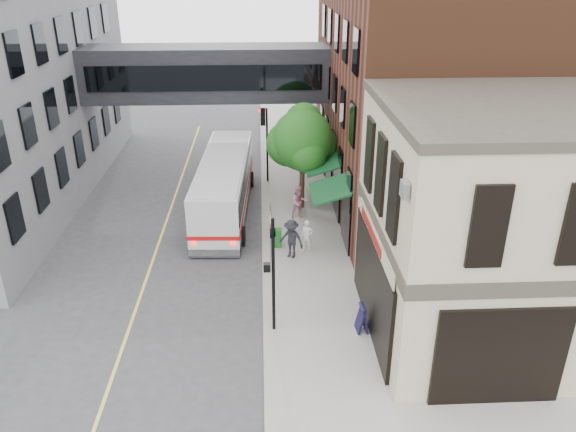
{
  "coord_description": "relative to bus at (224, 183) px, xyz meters",
  "views": [
    {
      "loc": [
        0.09,
        -15.01,
        12.6
      ],
      "look_at": [
        1.08,
        5.49,
        3.09
      ],
      "focal_mm": 35.0,
      "sensor_mm": 36.0,
      "label": 1
    }
  ],
  "objects": [
    {
      "name": "brick_building",
      "position": [
        11.93,
        2.03,
        5.36
      ],
      "size": [
        13.76,
        18.0,
        14.0
      ],
      "color": "#4D2918",
      "rests_on": "ground"
    },
    {
      "name": "street_tree",
      "position": [
        4.14,
        0.26,
        2.28
      ],
      "size": [
        3.8,
        3.2,
        5.6
      ],
      "color": "#382619",
      "rests_on": "sidewalk_main"
    },
    {
      "name": "traffic_signal_far",
      "position": [
        2.21,
        4.04,
        1.71
      ],
      "size": [
        0.53,
        0.28,
        4.5
      ],
      "color": "black",
      "rests_on": "sidewalk_main"
    },
    {
      "name": "bus",
      "position": [
        0.0,
        0.0,
        0.0
      ],
      "size": [
        3.0,
        10.91,
        2.91
      ],
      "color": "silver",
      "rests_on": "ground"
    },
    {
      "name": "newspaper_box",
      "position": [
        2.65,
        -4.48,
        -1.04
      ],
      "size": [
        0.46,
        0.42,
        0.89
      ],
      "primitive_type": "cube",
      "rotation": [
        0.0,
        0.0,
        -0.05
      ],
      "color": "#145819",
      "rests_on": "sidewalk_main"
    },
    {
      "name": "ground",
      "position": [
        1.95,
        -12.96,
        -1.63
      ],
      "size": [
        120.0,
        120.0,
        0.0
      ],
      "primitive_type": "plane",
      "color": "#38383A",
      "rests_on": "ground"
    },
    {
      "name": "corner_building",
      "position": [
        10.92,
        -10.96,
        2.58
      ],
      "size": [
        10.19,
        8.12,
        8.45
      ],
      "color": "tan",
      "rests_on": "ground"
    },
    {
      "name": "street_sign_pole",
      "position": [
        2.34,
        -5.96,
        0.3
      ],
      "size": [
        0.08,
        0.75,
        3.0
      ],
      "color": "gray",
      "rests_on": "sidewalk_main"
    },
    {
      "name": "skyway_bridge",
      "position": [
        -1.05,
        5.04,
        4.87
      ],
      "size": [
        14.0,
        3.18,
        3.0
      ],
      "color": "black",
      "rests_on": "ground"
    },
    {
      "name": "pedestrian_a",
      "position": [
        4.02,
        -4.99,
        -0.72
      ],
      "size": [
        0.63,
        0.5,
        1.51
      ],
      "primitive_type": "imported",
      "rotation": [
        0.0,
        0.0,
        -0.27
      ],
      "color": "silver",
      "rests_on": "sidewalk_main"
    },
    {
      "name": "pedestrian_b",
      "position": [
        3.91,
        -1.33,
        -0.59
      ],
      "size": [
        1.02,
        0.89,
        1.77
      ],
      "primitive_type": "imported",
      "rotation": [
        0.0,
        0.0,
        0.28
      ],
      "color": "#CF8697",
      "rests_on": "sidewalk_main"
    },
    {
      "name": "sandwich_board",
      "position": [
        5.55,
        -11.21,
        -0.95
      ],
      "size": [
        0.43,
        0.62,
        1.06
      ],
      "primitive_type": "cube",
      "rotation": [
        0.0,
        0.0,
        0.08
      ],
      "color": "black",
      "rests_on": "sidewalk_main"
    },
    {
      "name": "pedestrian_c",
      "position": [
        3.27,
        -5.56,
        -0.56
      ],
      "size": [
        1.37,
        1.2,
        1.84
      ],
      "primitive_type": "imported",
      "rotation": [
        0.0,
        0.0,
        -0.55
      ],
      "color": "black",
      "rests_on": "sidewalk_main"
    },
    {
      "name": "lane_marking",
      "position": [
        -3.05,
        -2.96,
        -1.63
      ],
      "size": [
        0.12,
        40.0,
        0.01
      ],
      "primitive_type": "cube",
      "color": "#D8CC4C",
      "rests_on": "ground"
    },
    {
      "name": "traffic_signal_near",
      "position": [
        2.32,
        -10.96,
        1.35
      ],
      "size": [
        0.44,
        0.22,
        4.6
      ],
      "color": "black",
      "rests_on": "sidewalk_main"
    },
    {
      "name": "sidewalk_main",
      "position": [
        3.95,
        1.04,
        -1.56
      ],
      "size": [
        4.0,
        60.0,
        0.15
      ],
      "primitive_type": "cube",
      "color": "gray",
      "rests_on": "ground"
    }
  ]
}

